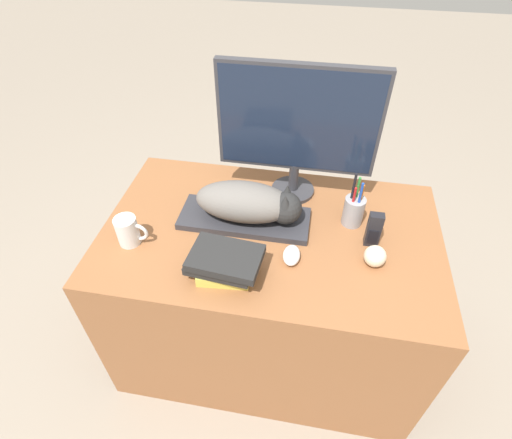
# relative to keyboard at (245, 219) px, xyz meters

# --- Properties ---
(ground_plane) EXTENTS (12.00, 12.00, 0.00)m
(ground_plane) POSITION_rel_keyboard_xyz_m (0.10, -0.40, -0.73)
(ground_plane) COLOR gray
(desk) EXTENTS (1.19, 0.72, 0.72)m
(desk) POSITION_rel_keyboard_xyz_m (0.10, -0.03, -0.37)
(desk) COLOR brown
(desk) RESTS_ON ground_plane
(keyboard) EXTENTS (0.47, 0.17, 0.02)m
(keyboard) POSITION_rel_keyboard_xyz_m (0.00, 0.00, 0.00)
(keyboard) COLOR #2D2D33
(keyboard) RESTS_ON desk
(cat) EXTENTS (0.37, 0.16, 0.14)m
(cat) POSITION_rel_keyboard_xyz_m (0.03, 0.00, 0.08)
(cat) COLOR #66605B
(cat) RESTS_ON keyboard
(monitor) EXTENTS (0.56, 0.17, 0.51)m
(monitor) POSITION_rel_keyboard_xyz_m (0.15, 0.20, 0.28)
(monitor) COLOR #333338
(monitor) RESTS_ON desk
(computer_mouse) EXTENTS (0.06, 0.09, 0.04)m
(computer_mouse) POSITION_rel_keyboard_xyz_m (0.19, -0.15, 0.01)
(computer_mouse) COLOR silver
(computer_mouse) RESTS_ON desk
(coffee_mug) EXTENTS (0.11, 0.07, 0.11)m
(coffee_mug) POSITION_rel_keyboard_xyz_m (-0.36, -0.17, 0.04)
(coffee_mug) COLOR silver
(coffee_mug) RESTS_ON desk
(pen_cup) EXTENTS (0.07, 0.07, 0.21)m
(pen_cup) POSITION_rel_keyboard_xyz_m (0.38, 0.06, 0.05)
(pen_cup) COLOR #939399
(pen_cup) RESTS_ON desk
(baseball) EXTENTS (0.07, 0.07, 0.07)m
(baseball) POSITION_rel_keyboard_xyz_m (0.45, -0.13, 0.02)
(baseball) COLOR beige
(baseball) RESTS_ON desk
(phone) EXTENTS (0.05, 0.03, 0.13)m
(phone) POSITION_rel_keyboard_xyz_m (0.45, -0.04, 0.05)
(phone) COLOR black
(phone) RESTS_ON desk
(book_stack) EXTENTS (0.24, 0.17, 0.09)m
(book_stack) POSITION_rel_keyboard_xyz_m (-0.01, -0.26, 0.04)
(book_stack) COLOR #CCC14C
(book_stack) RESTS_ON desk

